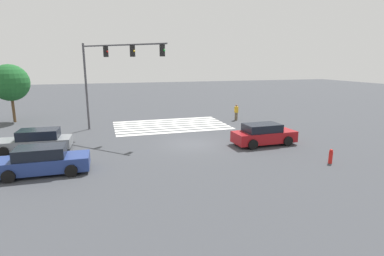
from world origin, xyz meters
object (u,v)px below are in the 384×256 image
object	(u,v)px
car_0	(35,141)
tree_corner_a	(10,83)
traffic_signal_mast	(110,66)
pedestrian	(236,111)
fire_hydrant	(331,156)
car_1	(43,161)
car_2	(264,134)

from	to	relation	value
car_0	tree_corner_a	bearing A→B (deg)	-68.58
car_0	traffic_signal_mast	bearing A→B (deg)	-141.43
pedestrian	fire_hydrant	distance (m)	13.82
car_1	car_2	size ratio (longest dim) A/B	1.03
car_2	car_1	bearing A→B (deg)	-174.35
traffic_signal_mast	car_1	bearing A→B (deg)	-69.48
car_2	pedestrian	world-z (taller)	pedestrian
pedestrian	fire_hydrant	bearing A→B (deg)	41.29
car_1	pedestrian	bearing A→B (deg)	34.23
car_0	fire_hydrant	distance (m)	18.76
traffic_signal_mast	car_0	xyz separation A→B (m)	(5.21, 3.82, -4.80)
fire_hydrant	car_2	bearing A→B (deg)	-70.90
fire_hydrant	car_0	bearing A→B (deg)	-24.73
car_0	pedestrian	bearing A→B (deg)	-158.78
traffic_signal_mast	fire_hydrant	xyz separation A→B (m)	(-11.83, 11.67, -5.04)
car_2	fire_hydrant	bearing A→B (deg)	-72.40
car_1	car_2	xyz separation A→B (m)	(-14.10, -1.77, 0.03)
car_0	car_2	size ratio (longest dim) A/B	1.07
traffic_signal_mast	car_1	distance (m)	10.63
tree_corner_a	pedestrian	bearing A→B (deg)	165.99
car_1	fire_hydrant	bearing A→B (deg)	-10.33
car_1	fire_hydrant	world-z (taller)	car_1
car_0	car_1	world-z (taller)	car_1
traffic_signal_mast	fire_hydrant	world-z (taller)	traffic_signal_mast
car_1	car_2	distance (m)	14.21
car_2	fire_hydrant	world-z (taller)	car_2
car_1	pedestrian	distance (m)	19.44
traffic_signal_mast	pedestrian	bearing A→B (deg)	54.94
traffic_signal_mast	car_0	size ratio (longest dim) A/B	1.51
tree_corner_a	fire_hydrant	xyz separation A→B (m)	(-20.94, 19.14, -3.42)
car_2	pedestrian	bearing A→B (deg)	75.56
car_0	car_1	bearing A→B (deg)	107.18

